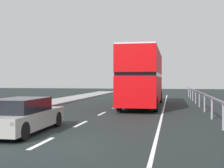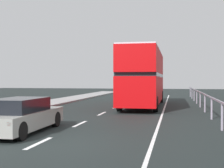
% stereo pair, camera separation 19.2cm
% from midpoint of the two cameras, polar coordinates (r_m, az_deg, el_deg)
% --- Properties ---
extents(ground_plane, '(74.08, 120.00, 0.10)m').
position_cam_midpoint_polar(ground_plane, '(10.21, -13.55, -10.96)').
color(ground_plane, black).
extents(lane_paint_markings, '(3.70, 46.00, 0.01)m').
position_cam_midpoint_polar(lane_paint_markings, '(18.22, 4.73, -5.58)').
color(lane_paint_markings, silver).
rests_on(lane_paint_markings, ground).
extents(bridge_side_railing, '(0.10, 42.00, 1.14)m').
position_cam_midpoint_polar(bridge_side_railing, '(18.24, 17.07, -2.71)').
color(bridge_side_railing, gray).
rests_on(bridge_side_railing, ground).
extents(double_decker_bus_red, '(2.61, 11.14, 4.24)m').
position_cam_midpoint_polar(double_decker_bus_red, '(23.46, 5.53, 1.40)').
color(double_decker_bus_red, red).
rests_on(double_decker_bus_red, ground).
extents(hatchback_car_near, '(1.80, 4.62, 1.32)m').
position_cam_midpoint_polar(hatchback_car_near, '(12.38, -16.65, -5.67)').
color(hatchback_car_near, gray).
rests_on(hatchback_car_near, ground).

